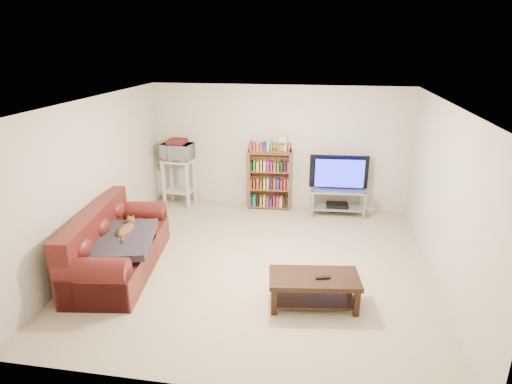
% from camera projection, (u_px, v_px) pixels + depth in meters
% --- Properties ---
extents(floor, '(5.00, 5.00, 0.00)m').
position_uv_depth(floor, '(258.00, 264.00, 6.44)').
color(floor, beige).
rests_on(floor, ground).
extents(ceiling, '(5.00, 5.00, 0.00)m').
position_uv_depth(ceiling, '(259.00, 102.00, 5.64)').
color(ceiling, white).
rests_on(ceiling, ground).
extents(wall_back, '(5.00, 0.00, 5.00)m').
position_uv_depth(wall_back, '(278.00, 147.00, 8.36)').
color(wall_back, silver).
rests_on(wall_back, ground).
extents(wall_front, '(5.00, 0.00, 5.00)m').
position_uv_depth(wall_front, '(213.00, 280.00, 3.71)').
color(wall_front, silver).
rests_on(wall_front, ground).
extents(wall_left, '(0.00, 5.00, 5.00)m').
position_uv_depth(wall_left, '(94.00, 180.00, 6.42)').
color(wall_left, silver).
rests_on(wall_left, ground).
extents(wall_right, '(0.00, 5.00, 5.00)m').
position_uv_depth(wall_right, '(445.00, 198.00, 5.66)').
color(wall_right, silver).
rests_on(wall_right, ground).
extents(sofa, '(1.22, 2.27, 0.93)m').
position_uv_depth(sofa, '(114.00, 249.00, 6.18)').
color(sofa, '#551815').
rests_on(sofa, floor).
extents(blanket, '(1.05, 1.24, 0.19)m').
position_uv_depth(blanket, '(122.00, 240.00, 5.96)').
color(blanket, '#2E2833').
rests_on(blanket, sofa).
extents(cat, '(0.31, 0.62, 0.18)m').
position_uv_depth(cat, '(126.00, 230.00, 6.13)').
color(cat, brown).
rests_on(cat, sofa).
extents(coffee_table, '(1.18, 0.70, 0.41)m').
position_uv_depth(coffee_table, '(314.00, 285.00, 5.35)').
color(coffee_table, black).
rests_on(coffee_table, floor).
extents(remote, '(0.19, 0.10, 0.02)m').
position_uv_depth(remote, '(323.00, 278.00, 5.25)').
color(remote, black).
rests_on(remote, coffee_table).
extents(tv_stand, '(1.05, 0.52, 0.51)m').
position_uv_depth(tv_stand, '(338.00, 197.00, 8.16)').
color(tv_stand, '#999EA3').
rests_on(tv_stand, floor).
extents(television, '(1.11, 0.21, 0.63)m').
position_uv_depth(television, '(339.00, 173.00, 8.00)').
color(television, black).
rests_on(television, tv_stand).
extents(dvd_player, '(0.43, 0.31, 0.06)m').
position_uv_depth(dvd_player, '(337.00, 205.00, 8.22)').
color(dvd_player, black).
rests_on(dvd_player, tv_stand).
extents(bookshelf, '(0.84, 0.31, 1.20)m').
position_uv_depth(bookshelf, '(270.00, 178.00, 8.39)').
color(bookshelf, brown).
rests_on(bookshelf, floor).
extents(shelf_clutter, '(0.61, 0.22, 0.28)m').
position_uv_depth(shelf_clutter, '(275.00, 144.00, 8.17)').
color(shelf_clutter, silver).
rests_on(shelf_clutter, bookshelf).
extents(microwave_stand, '(0.63, 0.49, 0.95)m').
position_uv_depth(microwave_stand, '(179.00, 176.00, 8.57)').
color(microwave_stand, silver).
rests_on(microwave_stand, floor).
extents(microwave, '(0.62, 0.45, 0.32)m').
position_uv_depth(microwave, '(177.00, 152.00, 8.40)').
color(microwave, silver).
rests_on(microwave, microwave_stand).
extents(game_boxes, '(0.37, 0.33, 0.05)m').
position_uv_depth(game_boxes, '(177.00, 142.00, 8.34)').
color(game_boxes, maroon).
rests_on(game_boxes, microwave).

